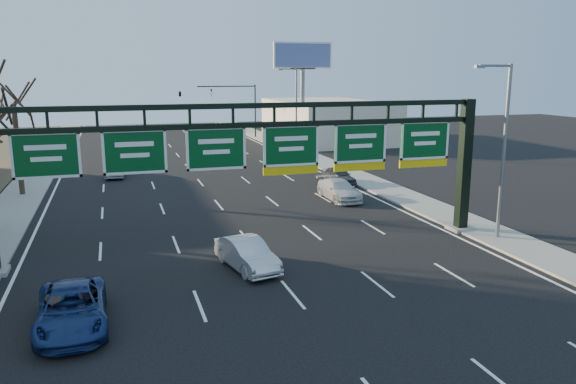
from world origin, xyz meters
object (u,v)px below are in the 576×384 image
object	(u,v)px
sign_gantry	(258,157)
car_silver_sedan	(247,254)
car_blue_suv	(72,309)
car_white_wagon	(339,190)

from	to	relation	value
sign_gantry	car_silver_sedan	xyz separation A→B (m)	(-1.20, -2.61, -3.94)
sign_gantry	car_blue_suv	xyz separation A→B (m)	(-8.25, -6.56, -3.94)
sign_gantry	car_silver_sedan	bearing A→B (deg)	-114.60
sign_gantry	car_blue_suv	size ratio (longest dim) A/B	4.96
sign_gantry	car_blue_suv	distance (m)	11.25
sign_gantry	car_blue_suv	bearing A→B (deg)	-141.52
car_blue_suv	car_silver_sedan	xyz separation A→B (m)	(7.06, 3.95, -0.00)
car_white_wagon	car_silver_sedan	bearing A→B (deg)	-129.41
car_blue_suv	car_white_wagon	world-z (taller)	car_blue_suv
car_silver_sedan	car_white_wagon	distance (m)	14.94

